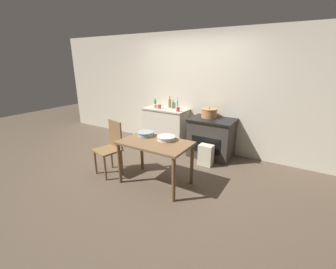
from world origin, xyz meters
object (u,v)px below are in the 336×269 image
Objects in this scene: stock_pot at (209,113)px; bottle_mid_left at (170,103)px; stove at (211,138)px; mixing_bowl_small at (166,138)px; mixing_bowl_large at (146,134)px; cup_center at (155,106)px; bottle_far_left at (155,103)px; chair at (111,146)px; cup_center_right at (159,106)px; bottle_center_left at (173,105)px; flour_sack at (206,155)px; bottle_left at (177,104)px; work_table at (155,148)px; cup_mid_right at (178,109)px.

bottle_mid_left is at bearing 171.56° from stock_pot.
mixing_bowl_small is at bearing -100.68° from stove.
cup_center reaches higher than mixing_bowl_large.
bottle_far_left reaches higher than stove.
stock_pot is 1.56m from mixing_bowl_large.
chair is 1.92m from bottle_mid_left.
bottle_mid_left reaches higher than cup_center.
bottle_mid_left reaches higher than cup_center_right.
bottle_center_left is (0.13, -0.06, -0.03)m from bottle_mid_left.
flour_sack is (1.33, 1.16, -0.30)m from chair.
chair is 1.68m from cup_center_right.
stove is 2.06m from chair.
cup_center_right is at bearing 104.83° from chair.
bottle_left reaches higher than cup_center_right.
chair is (-0.88, -0.10, -0.11)m from work_table.
cup_center is (-0.26, -0.24, -0.06)m from bottle_mid_left.
bottle_center_left is at bearing 166.58° from bottle_left.
work_table is at bearing -58.67° from cup_center_right.
stock_pot reaches higher than cup_center.
stock_pot is at bearing 11.04° from cup_mid_right.
chair is 1.86m from bottle_left.
mixing_bowl_small is (-0.15, -1.44, -0.14)m from stock_pot.
bottle_mid_left is (-0.89, 1.60, 0.23)m from mixing_bowl_small.
mixing_bowl_large is 1.69m from bottle_mid_left.
bottle_mid_left is 0.27m from cup_center_right.
stock_pot is 1.78× the size of bottle_far_left.
bottle_mid_left is (-0.79, 1.75, 0.37)m from work_table.
stove is 3.27× the size of mixing_bowl_large.
mixing_bowl_large is (-0.30, 0.15, 0.15)m from work_table.
bottle_left reaches higher than bottle_mid_left.
cup_center is (-0.16, 1.61, 0.43)m from chair.
bottle_mid_left reaches higher than cup_mid_right.
work_table is 1.82m from cup_center_right.
stove is 1.09m from bottle_left.
mixing_bowl_large is at bearing -61.36° from cup_center.
cup_center_right reaches higher than mixing_bowl_large.
mixing_bowl_large is (-0.74, -0.92, 0.56)m from flour_sack.
work_table is 13.37× the size of cup_center.
bottle_center_left is (-0.77, 1.54, 0.20)m from mixing_bowl_small.
flour_sack is at bearing 69.61° from mixing_bowl_small.
bottle_mid_left is 3.12× the size of cup_center.
chair is 3.17× the size of mixing_bowl_small.
chair is at bearing -84.36° from cup_center.
stock_pot reaches higher than work_table.
flour_sack is (0.08, -0.47, -0.20)m from stove.
bottle_center_left is (-1.10, 0.63, 0.76)m from flour_sack.
cup_mid_right is at bearing -42.20° from bottle_center_left.
mixing_bowl_large is 1.55m from bottle_left.
cup_center is 0.11m from cup_center_right.
mixing_bowl_small reaches higher than flour_sack.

